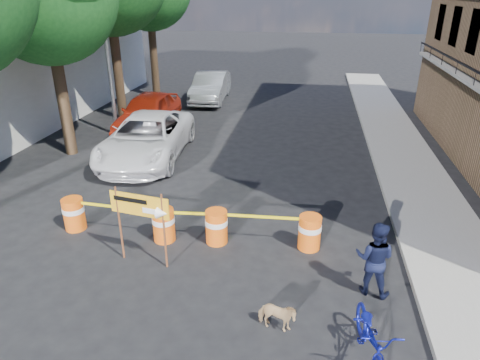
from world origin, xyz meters
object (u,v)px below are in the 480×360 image
(bicycle, at_px, (375,317))
(sedan_red, at_px, (148,112))
(barrel_far_right, at_px, (310,232))
(suv_white, at_px, (147,138))
(sedan_silver, at_px, (211,87))
(barrel_far_left, at_px, (74,213))
(dog, at_px, (277,316))
(detour_sign, at_px, (147,212))
(barrel_mid_right, at_px, (216,226))
(barrel_mid_left, at_px, (164,224))
(pedestrian, at_px, (374,258))

(bicycle, height_order, sedan_red, bicycle)
(barrel_far_right, relative_size, suv_white, 0.15)
(sedan_silver, bearing_deg, bicycle, -71.61)
(barrel_far_left, height_order, bicycle, bicycle)
(barrel_far_right, relative_size, bicycle, 0.47)
(sedan_red, bearing_deg, dog, -59.66)
(detour_sign, bearing_deg, barrel_mid_right, 51.80)
(barrel_mid_left, relative_size, dog, 1.16)
(barrel_mid_right, bearing_deg, bicycle, -43.78)
(bicycle, bearing_deg, barrel_far_right, 100.92)
(suv_white, xyz_separation_m, sedan_red, (-1.22, 3.39, 0.03))
(bicycle, xyz_separation_m, suv_white, (-7.42, 8.82, -0.14))
(barrel_far_left, bearing_deg, detour_sign, -25.03)
(barrel_mid_left, relative_size, pedestrian, 0.53)
(barrel_far_left, bearing_deg, sedan_red, 97.61)
(barrel_mid_left, distance_m, barrel_far_right, 3.74)
(detour_sign, bearing_deg, sedan_red, 119.92)
(barrel_mid_left, height_order, detour_sign, detour_sign)
(bicycle, distance_m, dog, 1.85)
(dog, height_order, sedan_silver, sedan_silver)
(bicycle, height_order, dog, bicycle)
(barrel_mid_right, height_order, pedestrian, pedestrian)
(pedestrian, distance_m, sedan_red, 13.56)
(barrel_mid_right, xyz_separation_m, bicycle, (3.49, -3.34, 0.50))
(dog, xyz_separation_m, suv_white, (-5.74, 8.36, 0.49))
(barrel_mid_right, bearing_deg, barrel_far_right, 2.85)
(barrel_far_left, xyz_separation_m, sedan_silver, (0.35, 14.83, 0.34))
(suv_white, bearing_deg, sedan_red, 105.73)
(barrel_far_right, height_order, dog, barrel_far_right)
(detour_sign, bearing_deg, suv_white, 120.43)
(barrel_mid_left, relative_size, sedan_silver, 0.18)
(sedan_red, bearing_deg, sedan_silver, 75.34)
(barrel_far_right, bearing_deg, dog, -100.47)
(barrel_mid_right, relative_size, bicycle, 0.47)
(barrel_mid_left, height_order, dog, barrel_mid_left)
(suv_white, bearing_deg, pedestrian, -45.99)
(bicycle, distance_m, sedan_silver, 19.54)
(detour_sign, xyz_separation_m, bicycle, (4.80, -2.13, -0.45))
(pedestrian, relative_size, sedan_silver, 0.35)
(barrel_far_right, distance_m, dog, 3.06)
(barrel_mid_left, distance_m, pedestrian, 5.26)
(barrel_mid_left, height_order, sedan_silver, sedan_silver)
(barrel_mid_right, height_order, bicycle, bicycle)
(barrel_mid_right, distance_m, bicycle, 4.86)
(barrel_far_left, height_order, pedestrian, pedestrian)
(barrel_mid_left, xyz_separation_m, barrel_far_right, (3.74, 0.25, 0.00))
(barrel_far_right, xyz_separation_m, sedan_silver, (-5.98, 14.74, 0.34))
(sedan_red, bearing_deg, suv_white, -70.48)
(pedestrian, height_order, sedan_red, sedan_red)
(barrel_far_right, relative_size, detour_sign, 0.47)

